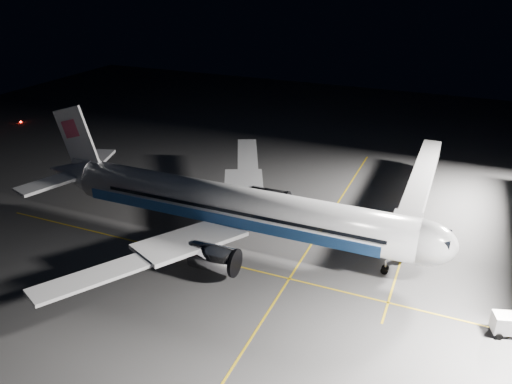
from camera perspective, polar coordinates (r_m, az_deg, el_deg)
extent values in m
plane|color=#4C4C4F|center=(70.25, -2.23, -5.49)|extent=(200.00, 200.00, 0.00)
cube|color=gold|center=(67.12, 5.57, -7.16)|extent=(0.25, 80.00, 0.01)
cube|color=gold|center=(65.69, -4.48, -7.89)|extent=(70.00, 0.25, 0.01)
cube|color=gold|center=(73.80, 16.96, -5.06)|extent=(0.25, 40.00, 0.01)
cylinder|color=silver|center=(67.73, -2.30, -1.61)|extent=(48.00, 5.60, 5.60)
ellipsoid|color=silver|center=(62.40, 18.13, -5.41)|extent=(8.96, 5.60, 5.60)
cube|color=black|center=(61.88, 20.36, -4.96)|extent=(2.20, 3.40, 0.90)
cone|color=silver|center=(83.00, -20.39, 2.13)|extent=(9.00, 5.49, 5.49)
cube|color=navy|center=(70.77, -2.05, -1.20)|extent=(42.24, 0.25, 1.50)
cube|color=navy|center=(66.34, -4.10, -3.13)|extent=(42.24, 0.25, 1.50)
cube|color=silver|center=(75.91, -1.40, 0.11)|extent=(11.36, 15.23, 1.53)
cube|color=silver|center=(63.37, -7.45, -5.46)|extent=(11.36, 15.23, 1.53)
cube|color=silver|center=(88.00, -0.98, 4.28)|extent=(8.57, 13.22, 1.31)
cube|color=silver|center=(57.15, -18.30, -9.29)|extent=(8.57, 13.22, 1.31)
cube|color=silver|center=(86.09, -17.88, 3.52)|extent=(6.20, 9.67, 0.45)
cube|color=silver|center=(79.22, -22.64, 0.92)|extent=(6.20, 9.67, 0.45)
cube|color=white|center=(79.53, -19.79, 5.82)|extent=(7.53, 0.40, 10.28)
cube|color=#E44D70|center=(79.65, -20.36, 6.83)|extent=(3.22, 0.55, 3.22)
cylinder|color=#B7B7BF|center=(75.91, 1.47, -0.85)|extent=(5.60, 3.40, 3.40)
cylinder|color=#B7B7BF|center=(61.62, -4.85, -7.52)|extent=(5.60, 3.40, 3.40)
cylinder|color=#9999A0|center=(64.68, 14.57, -7.98)|extent=(0.26, 0.26, 2.50)
cylinder|color=black|center=(65.11, 14.50, -8.57)|extent=(0.90, 0.70, 0.90)
cylinder|color=#9999A0|center=(74.19, -2.92, -2.65)|extent=(0.26, 0.26, 2.50)
cylinder|color=#9999A0|center=(67.56, -6.12, -5.73)|extent=(0.26, 0.26, 2.50)
cylinder|color=black|center=(74.51, -2.91, -3.13)|extent=(1.10, 1.60, 1.10)
cylinder|color=black|center=(67.92, -6.10, -6.23)|extent=(1.10, 1.60, 1.10)
cube|color=#B2B2B7|center=(80.89, 18.32, 1.09)|extent=(3.00, 33.90, 2.80)
cube|color=#B2B2B7|center=(66.54, 16.77, -3.94)|extent=(3.60, 3.20, 3.40)
cylinder|color=#9999A0|center=(68.00, 16.46, -6.19)|extent=(0.70, 0.70, 3.10)
cylinder|color=black|center=(67.84, 16.23, -7.43)|extent=(0.70, 0.30, 0.70)
cylinder|color=black|center=(69.38, 16.45, -6.69)|extent=(0.70, 0.30, 0.70)
sphere|color=#FF140A|center=(134.49, -25.30, 7.25)|extent=(0.44, 0.44, 0.44)
cube|color=silver|center=(59.52, 27.12, -13.22)|extent=(4.01, 2.80, 2.00)
cylinder|color=black|center=(60.38, 25.48, -13.51)|extent=(0.76, 0.43, 0.73)
cylinder|color=black|center=(58.98, 26.03, -14.64)|extent=(0.76, 0.43, 0.73)
cube|color=black|center=(81.22, 1.18, -0.50)|extent=(2.57, 2.03, 1.03)
cube|color=black|center=(80.94, 1.18, -0.08)|extent=(1.18, 1.18, 0.56)
sphere|color=#FFF2CC|center=(80.99, 0.59, -0.57)|extent=(0.24, 0.24, 0.24)
sphere|color=#FFF2CC|center=(80.44, 1.10, -0.76)|extent=(0.24, 0.24, 0.24)
cylinder|color=black|center=(81.47, 1.99, -0.76)|extent=(0.60, 0.37, 0.56)
cylinder|color=black|center=(80.36, 1.27, -1.12)|extent=(0.60, 0.37, 0.56)
cylinder|color=black|center=(82.44, 1.08, -0.42)|extent=(0.60, 0.37, 0.56)
cylinder|color=black|center=(81.34, 0.36, -0.78)|extent=(0.60, 0.37, 0.56)
cone|color=#FF5D0A|center=(77.44, -1.17, -2.16)|extent=(0.41, 0.41, 0.62)
cone|color=#FF5D0A|center=(81.39, 2.19, -0.79)|extent=(0.37, 0.37, 0.55)
cone|color=#FF5D0A|center=(76.34, -5.77, -2.74)|extent=(0.36, 0.36, 0.54)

